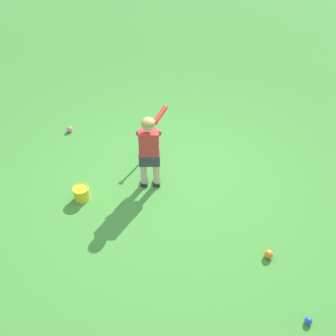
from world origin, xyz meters
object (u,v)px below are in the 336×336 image
Objects in this scene: play_ball_midfield at (308,321)px; toy_bucket at (81,193)px; play_ball_far_left at (69,129)px; play_ball_by_bucket at (269,254)px; batting_tee at (149,149)px; child_batter at (150,145)px.

toy_bucket is (0.12, -3.03, 0.06)m from play_ball_midfield.
toy_bucket is at bearing -87.80° from play_ball_midfield.
play_ball_far_left is 1.27× the size of play_ball_midfield.
batting_tee reaches higher than play_ball_by_bucket.
play_ball_midfield is at bearing 92.20° from toy_bucket.
child_batter is at bearing 84.36° from play_ball_far_left.
play_ball_far_left is 0.15× the size of batting_tee.
toy_bucket reaches higher than play_ball_by_bucket.
play_ball_far_left is 3.71m from play_ball_by_bucket.
child_batter reaches higher than play_ball_midfield.
play_ball_by_bucket is at bearing 73.79° from batting_tee.
play_ball_midfield is at bearing 53.20° from play_ball_by_bucket.
batting_tee is at bearing -106.21° from play_ball_by_bucket.
child_batter reaches higher than batting_tee.
play_ball_far_left is at bearing -126.32° from toy_bucket.
child_batter is at bearing 41.76° from batting_tee.
play_ball_by_bucket is 0.16× the size of batting_tee.
toy_bucket is (1.26, -0.11, -0.01)m from batting_tee.
batting_tee is 2.87× the size of toy_bucket.
batting_tee is (-0.30, 1.42, 0.06)m from play_ball_far_left.
toy_bucket reaches higher than play_ball_far_left.
toy_bucket is (0.96, 1.31, 0.05)m from play_ball_far_left.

